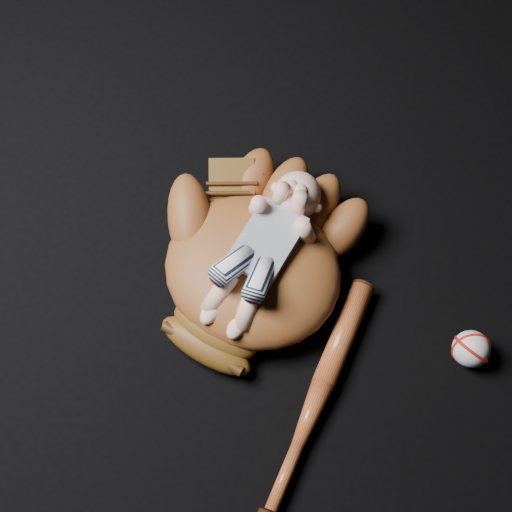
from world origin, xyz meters
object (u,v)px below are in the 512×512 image
at_px(baseball_glove, 253,266).
at_px(baseball_bat, 318,396).
at_px(baseball, 471,349).
at_px(newborn_baby, 260,253).

height_order(baseball_glove, baseball_bat, baseball_glove).
relative_size(baseball_glove, baseball, 6.95).
distance_m(baseball_glove, baseball_bat, 0.26).
bearing_deg(newborn_baby, baseball_glove, -134.39).
relative_size(baseball_glove, newborn_baby, 1.41).
height_order(newborn_baby, baseball, newborn_baby).
bearing_deg(baseball_bat, baseball_glove, 146.89).
bearing_deg(baseball_bat, newborn_baby, 143.78).
xyz_separation_m(newborn_baby, baseball_bat, (0.21, -0.15, -0.10)).
relative_size(baseball_bat, baseball, 6.74).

